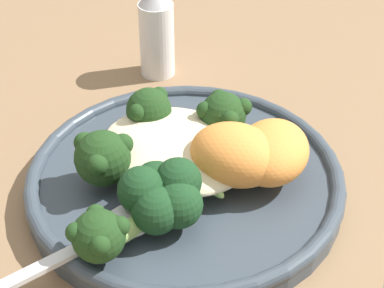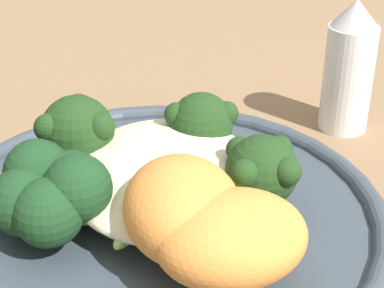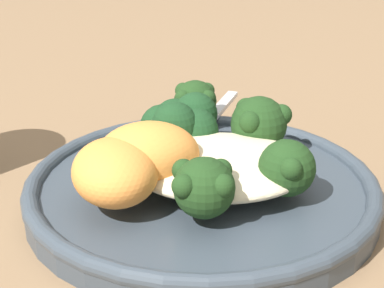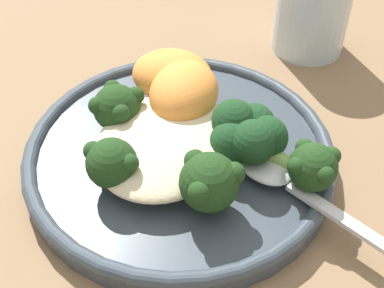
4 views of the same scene
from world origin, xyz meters
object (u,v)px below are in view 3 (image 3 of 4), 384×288
(sweet_potato_chunk_1, at_px, (115,172))
(sweet_potato_chunk_0, at_px, (148,154))
(spoon, at_px, (201,127))
(plate, at_px, (202,190))
(kale_tuft, at_px, (180,123))
(broccoli_stalk_0, at_px, (199,182))
(broccoli_stalk_3, at_px, (193,111))
(broccoli_stalk_1, at_px, (262,168))
(broccoli_stalk_2, at_px, (249,129))
(quinoa_mound, at_px, (220,165))

(sweet_potato_chunk_1, bearing_deg, sweet_potato_chunk_0, -132.05)
(spoon, bearing_deg, plate, -161.53)
(kale_tuft, bearing_deg, spoon, -118.01)
(broccoli_stalk_0, xyz_separation_m, broccoli_stalk_3, (0.00, -0.13, -0.00))
(broccoli_stalk_1, height_order, broccoli_stalk_3, broccoli_stalk_1)
(plate, xyz_separation_m, broccoli_stalk_0, (0.00, 0.04, 0.03))
(sweet_potato_chunk_0, bearing_deg, sweet_potato_chunk_1, 47.95)
(broccoli_stalk_2, bearing_deg, plate, -167.46)
(broccoli_stalk_0, height_order, broccoli_stalk_2, broccoli_stalk_2)
(broccoli_stalk_0, distance_m, sweet_potato_chunk_1, 0.05)
(broccoli_stalk_0, distance_m, kale_tuft, 0.09)
(broccoli_stalk_0, xyz_separation_m, kale_tuft, (0.01, -0.09, 0.00))
(sweet_potato_chunk_1, relative_size, kale_tuft, 1.14)
(broccoli_stalk_1, distance_m, broccoli_stalk_2, 0.06)
(plate, bearing_deg, kale_tuft, -73.72)
(broccoli_stalk_0, distance_m, broccoli_stalk_1, 0.05)
(broccoli_stalk_1, relative_size, spoon, 0.94)
(plate, distance_m, broccoli_stalk_2, 0.06)
(sweet_potato_chunk_0, bearing_deg, quinoa_mound, -173.82)
(broccoli_stalk_1, height_order, spoon, broccoli_stalk_1)
(quinoa_mound, bearing_deg, broccoli_stalk_0, 67.99)
(broccoli_stalk_0, relative_size, sweet_potato_chunk_1, 1.53)
(quinoa_mound, bearing_deg, broccoli_stalk_1, 151.24)
(sweet_potato_chunk_1, bearing_deg, broccoli_stalk_0, 169.45)
(broccoli_stalk_2, bearing_deg, broccoli_stalk_1, -121.48)
(sweet_potato_chunk_0, bearing_deg, broccoli_stalk_1, 172.76)
(broccoli_stalk_0, bearing_deg, kale_tuft, 173.85)
(kale_tuft, bearing_deg, broccoli_stalk_0, 97.07)
(quinoa_mound, bearing_deg, broccoli_stalk_2, -118.44)
(plate, height_order, sweet_potato_chunk_1, sweet_potato_chunk_1)
(broccoli_stalk_2, bearing_deg, quinoa_mound, -152.87)
(broccoli_stalk_1, height_order, kale_tuft, kale_tuft)
(quinoa_mound, distance_m, broccoli_stalk_2, 0.05)
(quinoa_mound, relative_size, broccoli_stalk_1, 1.01)
(sweet_potato_chunk_1, xyz_separation_m, spoon, (-0.06, -0.11, -0.02))
(kale_tuft, bearing_deg, plate, 106.28)
(broccoli_stalk_0, distance_m, sweet_potato_chunk_0, 0.05)
(kale_tuft, bearing_deg, sweet_potato_chunk_0, 70.55)
(kale_tuft, bearing_deg, broccoli_stalk_3, -105.11)
(plate, xyz_separation_m, sweet_potato_chunk_0, (0.04, 0.01, 0.03))
(quinoa_mound, distance_m, sweet_potato_chunk_0, 0.05)
(broccoli_stalk_1, bearing_deg, plate, 177.12)
(broccoli_stalk_0, xyz_separation_m, broccoli_stalk_2, (-0.04, -0.08, 0.00))
(sweet_potato_chunk_0, bearing_deg, kale_tuft, -109.45)
(kale_tuft, relative_size, spoon, 0.47)
(sweet_potato_chunk_0, height_order, spoon, sweet_potato_chunk_0)
(spoon, bearing_deg, broccoli_stalk_1, -140.22)
(plate, bearing_deg, broccoli_stalk_1, 152.28)
(broccoli_stalk_0, xyz_separation_m, sweet_potato_chunk_0, (0.03, -0.03, 0.00))
(quinoa_mound, xyz_separation_m, broccoli_stalk_3, (0.02, -0.09, 0.00))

